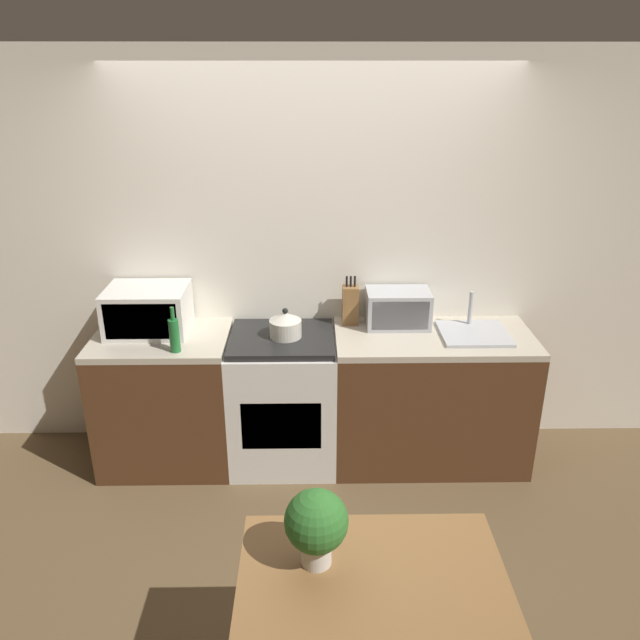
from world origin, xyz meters
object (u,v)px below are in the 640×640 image
Objects in this scene: stove_range at (283,399)px; dining_table at (372,598)px; bottle at (174,335)px; microwave at (148,310)px; kettle at (285,325)px; toaster_oven at (398,309)px.

stove_range is 1.91m from dining_table.
bottle is 0.29× the size of dining_table.
dining_table is (1.25, -1.95, -0.38)m from microwave.
stove_range reaches higher than dining_table.
kettle is 0.88m from microwave.
kettle is 0.71× the size of bottle.
microwave reaches higher than dining_table.
toaster_oven is at bearing 12.01° from stove_range.
microwave is 0.38m from bottle.
dining_table is at bearing -57.95° from bottle.
stove_range is at bearing 18.65° from bottle.
stove_range is 0.96m from toaster_oven.
toaster_oven reaches higher than dining_table.
kettle is at bearing -6.46° from microwave.
kettle is at bearing 101.67° from dining_table.
microwave is 1.79× the size of bottle.
stove_range is 0.86m from bottle.
stove_range is at bearing -167.99° from toaster_oven.
dining_table is at bearing -99.61° from toaster_oven.
toaster_oven is (1.37, 0.37, 0.01)m from bottle.
kettle is 0.40× the size of microwave.
microwave is 1.60m from toaster_oven.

